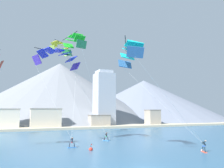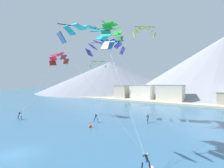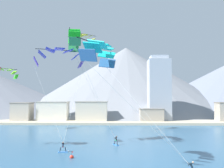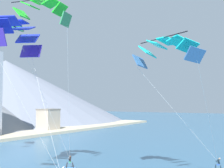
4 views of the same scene
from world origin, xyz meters
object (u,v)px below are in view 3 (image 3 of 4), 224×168
at_px(parafoil_kite_near_lead, 100,51).
at_px(parafoil_kite_mid_center, 74,39).
at_px(parafoil_kite_distant_low_drift, 84,39).
at_px(parafoil_kite_distant_high_outer, 6,72).
at_px(kitesurfer_far_left, 64,149).
at_px(parafoil_kite_far_left, 59,55).
at_px(race_marker_buoy, 72,157).
at_px(kitesurfer_mid_center, 115,142).

xyz_separation_m(parafoil_kite_near_lead, parafoil_kite_mid_center, (-5.37, 12.58, 4.49)).
relative_size(parafoil_kite_near_lead, parafoil_kite_mid_center, 0.75).
distance_m(parafoil_kite_near_lead, parafoil_kite_mid_center, 14.40).
bearing_deg(parafoil_kite_mid_center, parafoil_kite_distant_low_drift, 90.42).
bearing_deg(parafoil_kite_distant_high_outer, kitesurfer_far_left, -48.33).
distance_m(parafoil_kite_far_left, parafoil_kite_distant_high_outer, 23.37).
relative_size(parafoil_kite_near_lead, parafoil_kite_far_left, 0.88).
xyz_separation_m(parafoil_kite_distant_low_drift, race_marker_buoy, (1.22, -22.23, -21.65)).
height_order(kitesurfer_far_left, parafoil_kite_far_left, parafoil_kite_far_left).
height_order(parafoil_kite_distant_low_drift, race_marker_buoy, parafoil_kite_distant_low_drift).
bearing_deg(parafoil_kite_mid_center, parafoil_kite_far_left, 161.88).
distance_m(parafoil_kite_distant_low_drift, race_marker_buoy, 31.05).
bearing_deg(parafoil_kite_far_left, kitesurfer_far_left, -67.42).
bearing_deg(kitesurfer_far_left, parafoil_kite_distant_low_drift, 88.30).
xyz_separation_m(parafoil_kite_mid_center, parafoil_kite_distant_low_drift, (-0.11, 14.44, 3.26)).
relative_size(kitesurfer_mid_center, parafoil_kite_distant_low_drift, 0.30).
height_order(parafoil_kite_far_left, race_marker_buoy, parafoil_kite_far_left).
bearing_deg(parafoil_kite_mid_center, parafoil_kite_near_lead, -66.87).
bearing_deg(parafoil_kite_distant_low_drift, parafoil_kite_far_left, -101.12).
distance_m(kitesurfer_mid_center, parafoil_kite_mid_center, 19.52).
height_order(kitesurfer_far_left, race_marker_buoy, kitesurfer_far_left).
distance_m(parafoil_kite_distant_high_outer, race_marker_buoy, 35.33).
bearing_deg(race_marker_buoy, kitesurfer_mid_center, 57.64).
height_order(parafoil_kite_far_left, parafoil_kite_distant_high_outer, parafoil_kite_far_left).
relative_size(kitesurfer_mid_center, parafoil_kite_mid_center, 0.09).
bearing_deg(kitesurfer_far_left, parafoil_kite_far_left, 112.58).
height_order(parafoil_kite_mid_center, race_marker_buoy, parafoil_kite_mid_center).
relative_size(parafoil_kite_near_lead, race_marker_buoy, 13.63).
distance_m(kitesurfer_mid_center, parafoil_kite_distant_high_outer, 33.81).
bearing_deg(kitesurfer_mid_center, parafoil_kite_far_left, -175.34).
xyz_separation_m(kitesurfer_mid_center, parafoil_kite_distant_high_outer, (-26.71, 15.37, 13.91)).
relative_size(kitesurfer_mid_center, parafoil_kite_distant_high_outer, 0.32).
height_order(kitesurfer_mid_center, parafoil_kite_far_left, parafoil_kite_far_left).
xyz_separation_m(kitesurfer_mid_center, parafoil_kite_near_lead, (-1.76, -14.30, 13.60)).
distance_m(kitesurfer_mid_center, parafoil_kite_far_left, 18.26).
relative_size(parafoil_kite_distant_low_drift, race_marker_buoy, 5.47).
height_order(kitesurfer_far_left, parafoil_kite_near_lead, parafoil_kite_near_lead).
bearing_deg(race_marker_buoy, parafoil_kite_distant_high_outer, 129.75).
distance_m(kitesurfer_mid_center, parafoil_kite_distant_low_drift, 25.89).
distance_m(kitesurfer_far_left, parafoil_kite_distant_high_outer, 31.67).
bearing_deg(kitesurfer_mid_center, race_marker_buoy, -122.36).
distance_m(kitesurfer_mid_center, parafoil_kite_near_lead, 19.81).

